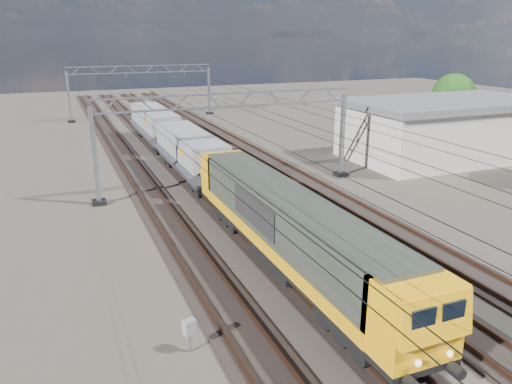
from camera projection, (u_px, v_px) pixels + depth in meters
name	position (u px, v px, depth m)	size (l,w,h in m)	color
ground	(251.00, 205.00, 33.87)	(160.00, 160.00, 0.00)	black
track_outer_west	(163.00, 215.00, 31.68)	(2.60, 140.00, 0.30)	black
track_loco	(223.00, 207.00, 33.12)	(2.60, 140.00, 0.30)	black
track_inner_east	(277.00, 200.00, 34.57)	(2.60, 140.00, 0.30)	black
track_outer_east	(328.00, 194.00, 36.02)	(2.60, 140.00, 0.30)	black
catenary_gantry_mid	(230.00, 137.00, 36.22)	(19.90, 0.90, 7.11)	#92999F
catenary_gantry_far	(142.00, 89.00, 67.98)	(19.90, 0.90, 7.11)	#92999F
overhead_wires	(213.00, 105.00, 39.19)	(12.03, 140.00, 0.53)	black
locomotive	(287.00, 226.00, 23.80)	(2.76, 21.10, 3.62)	black
hopper_wagon_lead	(190.00, 151.00, 39.44)	(3.38, 13.00, 3.25)	black
hopper_wagon_mid	(154.00, 123.00, 51.96)	(3.38, 13.00, 3.25)	black
trackside_cabinet	(189.00, 328.00, 17.87)	(0.52, 0.44, 1.32)	#92999F
industrial_shed	(446.00, 128.00, 46.30)	(18.60, 10.60, 5.40)	beige
tree_far	(457.00, 96.00, 55.66)	(5.19, 4.79, 6.99)	#3E261C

